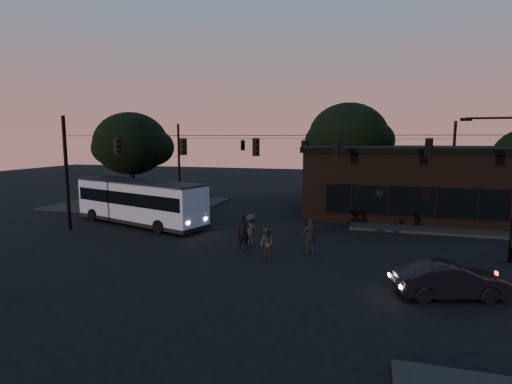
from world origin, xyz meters
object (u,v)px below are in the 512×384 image
(building, at_px, (407,181))
(pedestrian_a, at_px, (243,233))
(bus, at_px, (140,200))
(pedestrian_b, at_px, (267,244))
(car, at_px, (450,280))
(pedestrian_c, at_px, (311,236))
(pedestrian_d, at_px, (252,230))

(building, height_order, pedestrian_a, building)
(bus, bearing_deg, pedestrian_b, -8.59)
(car, distance_m, pedestrian_c, 7.32)
(bus, distance_m, pedestrian_a, 9.99)
(car, bearing_deg, pedestrian_a, 51.45)
(building, bearing_deg, car, -88.93)
(car, height_order, pedestrian_d, pedestrian_d)
(car, bearing_deg, building, -14.61)
(pedestrian_c, bearing_deg, bus, -49.14)
(pedestrian_c, bearing_deg, pedestrian_a, -28.81)
(car, relative_size, pedestrian_c, 2.17)
(pedestrian_b, bearing_deg, pedestrian_a, 176.98)
(bus, xyz_separation_m, pedestrian_c, (12.69, -4.00, -0.78))
(building, xyz_separation_m, pedestrian_b, (-7.64, -14.70, -1.93))
(car, relative_size, pedestrian_a, 2.18)
(building, height_order, car, building)
(pedestrian_a, xyz_separation_m, pedestrian_b, (1.64, -1.23, -0.16))
(car, relative_size, pedestrian_b, 2.63)
(bus, relative_size, pedestrian_a, 5.95)
(bus, bearing_deg, building, 45.15)
(pedestrian_d, bearing_deg, building, -108.73)
(car, height_order, pedestrian_c, pedestrian_c)
(building, distance_m, pedestrian_c, 14.54)
(pedestrian_c, bearing_deg, building, -144.66)
(pedestrian_c, height_order, pedestrian_d, pedestrian_c)
(pedestrian_a, height_order, pedestrian_b, pedestrian_a)
(car, xyz_separation_m, pedestrian_d, (-9.46, 5.08, 0.23))
(pedestrian_a, bearing_deg, pedestrian_c, -21.96)
(building, bearing_deg, bus, -153.12)
(bus, height_order, pedestrian_d, bus)
(car, bearing_deg, pedestrian_d, 46.06)
(pedestrian_b, bearing_deg, pedestrian_d, 157.15)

